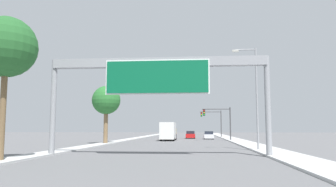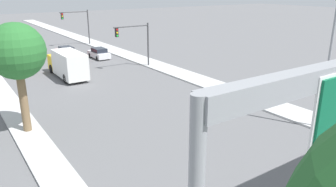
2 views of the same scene
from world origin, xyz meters
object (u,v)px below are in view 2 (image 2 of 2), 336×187
Objects in this scene: traffic_light_mid_block at (79,22)px; street_lamp_right at (328,52)px; car_near_right at (99,53)px; traffic_light_near_intersection at (137,38)px; palm_tree_background at (17,52)px; truck_box_primary at (68,64)px; car_far_right at (66,52)px.

traffic_light_mid_block is 43.63m from street_lamp_right.
traffic_light_near_intersection is at bearing -78.76° from car_near_right.
street_lamp_right is at bearing -32.94° from palm_tree_background.
street_lamp_right is at bearing -67.20° from truck_box_primary.
street_lamp_right is (10.11, -24.05, 4.05)m from truck_box_primary.
palm_tree_background reaches higher than car_far_right.
truck_box_primary is (-7.00, -7.79, 0.84)m from car_near_right.
palm_tree_background is (-14.18, -20.63, 4.98)m from car_near_right.
car_near_right is at bearing 95.58° from street_lamp_right.
car_near_right is at bearing -98.06° from traffic_light_mid_block.
palm_tree_background is at bearing -113.68° from car_far_right.
street_lamp_right reaches higher than traffic_light_near_intersection.
car_far_right is 0.60× the size of truck_box_primary.
car_far_right is at bearing 73.08° from truck_box_primary.
truck_box_primary is at bearing -113.91° from traffic_light_mid_block.
traffic_light_near_intersection reaches higher than car_far_right.
street_lamp_right is at bearing -84.42° from car_near_right.
traffic_light_mid_block reaches higher than car_near_right.
car_far_right is at bearing -122.72° from traffic_light_mid_block.
car_near_right is 12.34m from traffic_light_mid_block.
truck_box_primary is (-3.50, -11.50, 0.83)m from car_far_right.
street_lamp_right reaches higher than traffic_light_mid_block.
palm_tree_background is at bearing -124.49° from car_near_right.
car_near_right is 0.72× the size of traffic_light_mid_block.
truck_box_primary is 15.28m from palm_tree_background.
traffic_light_mid_block is (5.16, 8.03, 3.40)m from car_far_right.
car_near_right is 8.96m from traffic_light_near_intersection.
car_far_right is 12.05m from truck_box_primary.
street_lamp_right reaches higher than car_far_right.
truck_box_primary is 8.94m from traffic_light_near_intersection.
car_far_right is 10.14m from traffic_light_mid_block.
street_lamp_right is (1.47, -23.58, 1.81)m from traffic_light_near_intersection.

